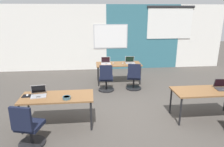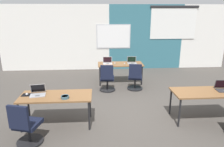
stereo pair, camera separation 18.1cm
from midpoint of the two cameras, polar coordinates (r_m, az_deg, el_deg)
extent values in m
plane|color=#47423D|center=(5.67, 3.78, -9.83)|extent=(24.00, 24.00, 0.00)
cube|color=silver|center=(9.30, -0.34, 9.81)|extent=(10.00, 0.20, 2.80)
cube|color=#336B7A|center=(9.42, 7.89, 9.74)|extent=(3.23, 0.01, 2.80)
cube|color=#B7B7BC|center=(9.18, -0.96, 10.09)|extent=(1.48, 0.02, 1.04)
cube|color=white|center=(9.17, -0.96, 10.09)|extent=(1.40, 0.02, 0.96)
cube|color=white|center=(9.69, 15.02, 13.07)|extent=(2.00, 0.02, 1.31)
cylinder|color=black|center=(9.68, 15.35, 17.23)|extent=(2.10, 0.10, 0.10)
cube|color=brown|center=(4.84, -15.82, -6.17)|extent=(1.60, 0.70, 0.04)
cylinder|color=black|center=(4.92, -24.75, -11.41)|extent=(0.04, 0.04, 0.68)
cylinder|color=black|center=(4.65, -6.89, -11.54)|extent=(0.04, 0.04, 0.68)
cylinder|color=black|center=(5.43, -22.78, -8.48)|extent=(0.04, 0.04, 0.68)
cylinder|color=black|center=(5.18, -6.79, -8.39)|extent=(0.04, 0.04, 0.68)
cube|color=brown|center=(5.44, 23.59, -4.41)|extent=(1.60, 0.70, 0.04)
cylinder|color=black|center=(5.01, 17.24, -10.00)|extent=(0.04, 0.04, 0.68)
cylinder|color=black|center=(5.52, 14.86, -7.27)|extent=(0.04, 0.04, 0.68)
cube|color=brown|center=(7.48, 1.12, 2.60)|extent=(1.60, 0.70, 0.04)
cylinder|color=black|center=(7.24, -4.44, -0.90)|extent=(0.04, 0.04, 0.68)
cylinder|color=black|center=(7.41, 7.07, -0.54)|extent=(0.04, 0.04, 0.68)
cylinder|color=black|center=(7.81, -4.55, 0.44)|extent=(0.04, 0.04, 0.68)
cylinder|color=black|center=(7.97, 6.14, 0.74)|extent=(0.04, 0.04, 0.68)
cube|color=#333338|center=(5.65, 27.32, -3.85)|extent=(0.35, 0.25, 0.02)
cube|color=#4C4C4F|center=(5.60, 27.58, -3.93)|extent=(0.09, 0.07, 0.00)
cube|color=#333338|center=(5.73, 26.82, -2.27)|extent=(0.33, 0.08, 0.22)
cube|color=black|center=(5.72, 26.84, -2.28)|extent=(0.30, 0.07, 0.19)
cube|color=#9E9EA3|center=(7.52, 4.32, 2.86)|extent=(0.34, 0.24, 0.02)
cube|color=#4C4C4F|center=(7.47, 4.37, 2.84)|extent=(0.09, 0.06, 0.00)
cube|color=#9E9EA3|center=(7.63, 4.18, 3.96)|extent=(0.33, 0.07, 0.22)
cube|color=black|center=(7.62, 4.19, 3.96)|extent=(0.30, 0.06, 0.19)
ellipsoid|color=#B2B2B7|center=(7.44, 2.26, 2.80)|extent=(0.08, 0.11, 0.03)
cylinder|color=black|center=(7.12, 5.18, -3.96)|extent=(0.52, 0.52, 0.04)
cylinder|color=black|center=(7.06, 5.22, -2.52)|extent=(0.06, 0.06, 0.34)
cube|color=black|center=(6.99, 5.27, -0.90)|extent=(0.52, 0.52, 0.08)
cube|color=black|center=(6.67, 5.32, 0.66)|extent=(0.40, 0.14, 0.46)
sphere|color=black|center=(7.34, 5.19, -3.30)|extent=(0.04, 0.04, 0.04)
sphere|color=black|center=(7.06, 6.99, -4.20)|extent=(0.04, 0.04, 0.04)
sphere|color=black|center=(7.05, 3.37, -4.11)|extent=(0.04, 0.04, 0.04)
cube|color=#9E9EA3|center=(4.93, -20.46, -5.85)|extent=(0.36, 0.28, 0.02)
cube|color=#4C4C4F|center=(4.88, -20.53, -5.97)|extent=(0.10, 0.07, 0.00)
cube|color=#9E9EA3|center=(5.03, -20.44, -4.01)|extent=(0.34, 0.13, 0.21)
cube|color=black|center=(5.03, -20.45, -4.02)|extent=(0.30, 0.11, 0.18)
cube|color=black|center=(5.06, -23.11, -5.68)|extent=(0.22, 0.19, 0.00)
ellipsoid|color=#B2B2B7|center=(5.05, -23.14, -5.48)|extent=(0.08, 0.11, 0.03)
cylinder|color=black|center=(4.67, -22.06, -17.25)|extent=(0.52, 0.52, 0.04)
cylinder|color=black|center=(4.57, -22.33, -15.26)|extent=(0.06, 0.06, 0.34)
cube|color=black|center=(4.47, -22.63, -12.96)|extent=(0.54, 0.54, 0.08)
cube|color=black|center=(4.16, -24.86, -11.30)|extent=(0.40, 0.16, 0.46)
sphere|color=black|center=(4.83, -20.61, -15.80)|extent=(0.04, 0.04, 0.04)
sphere|color=black|center=(4.52, -20.00, -18.25)|extent=(0.04, 0.04, 0.04)
sphere|color=black|center=(4.73, -24.94, -17.13)|extent=(0.04, 0.04, 0.04)
cube|color=silver|center=(7.42, -2.39, 2.69)|extent=(0.33, 0.23, 0.02)
cube|color=#4C4C4F|center=(7.36, -2.37, 2.67)|extent=(0.09, 0.06, 0.00)
cube|color=silver|center=(7.52, -2.45, 3.81)|extent=(0.33, 0.05, 0.22)
cube|color=black|center=(7.51, -2.45, 3.80)|extent=(0.30, 0.04, 0.19)
ellipsoid|color=#B2B2B7|center=(7.46, -0.39, 2.85)|extent=(0.08, 0.11, 0.03)
cylinder|color=black|center=(6.96, -2.32, -4.41)|extent=(0.52, 0.52, 0.04)
cylinder|color=black|center=(6.89, -2.34, -2.94)|extent=(0.06, 0.06, 0.34)
cube|color=black|center=(6.82, -2.36, -1.28)|extent=(0.48, 0.48, 0.08)
cube|color=black|center=(6.50, -2.45, 0.29)|extent=(0.40, 0.10, 0.46)
sphere|color=black|center=(7.18, -2.28, -3.72)|extent=(0.04, 0.04, 0.04)
sphere|color=black|center=(6.89, -0.48, -4.61)|extent=(0.04, 0.04, 0.04)
sphere|color=black|center=(6.90, -4.19, -4.62)|extent=(0.04, 0.04, 0.04)
cylinder|color=#3D6070|center=(4.62, -13.43, -6.51)|extent=(0.17, 0.17, 0.05)
torus|color=#3D6070|center=(4.61, -13.45, -6.20)|extent=(0.18, 0.18, 0.02)
cylinder|color=#B26628|center=(4.61, -13.45, -6.27)|extent=(0.14, 0.14, 0.01)
camera|label=1|loc=(0.09, -90.92, -0.28)|focal=33.39mm
camera|label=2|loc=(0.09, 89.08, 0.28)|focal=33.39mm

